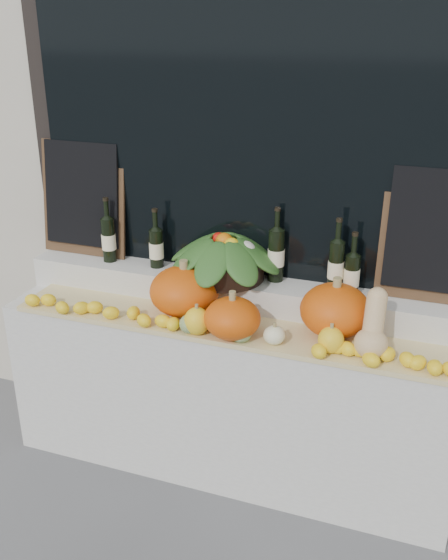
{
  "coord_description": "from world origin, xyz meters",
  "views": [
    {
      "loc": [
        0.91,
        -1.1,
        2.29
      ],
      "look_at": [
        0.0,
        1.45,
        1.12
      ],
      "focal_mm": 40.0,
      "sensor_mm": 36.0,
      "label": 1
    }
  ],
  "objects_px": {
    "butternut_squash": "(373,329)",
    "wine_bottle_tall": "(276,255)",
    "pumpkin_left": "(184,291)",
    "produce_bowl": "(224,255)",
    "pumpkin_right": "(335,310)"
  },
  "relations": [
    {
      "from": "pumpkin_right",
      "to": "produce_bowl",
      "type": "height_order",
      "value": "produce_bowl"
    },
    {
      "from": "pumpkin_left",
      "to": "butternut_squash",
      "type": "xyz_separation_m",
      "value": [
        0.92,
        -0.1,
        0.0
      ]
    },
    {
      "from": "pumpkin_right",
      "to": "produce_bowl",
      "type": "bearing_deg",
      "value": 164.41
    },
    {
      "from": "pumpkin_right",
      "to": "butternut_squash",
      "type": "bearing_deg",
      "value": -34.75
    },
    {
      "from": "pumpkin_left",
      "to": "wine_bottle_tall",
      "type": "height_order",
      "value": "wine_bottle_tall"
    },
    {
      "from": "butternut_squash",
      "to": "pumpkin_right",
      "type": "bearing_deg",
      "value": 145.25
    },
    {
      "from": "butternut_squash",
      "to": "wine_bottle_tall",
      "type": "relative_size",
      "value": 0.77
    },
    {
      "from": "pumpkin_left",
      "to": "wine_bottle_tall",
      "type": "relative_size",
      "value": 0.9
    },
    {
      "from": "produce_bowl",
      "to": "wine_bottle_tall",
      "type": "bearing_deg",
      "value": 11.78
    },
    {
      "from": "pumpkin_left",
      "to": "produce_bowl",
      "type": "distance_m",
      "value": 0.28
    },
    {
      "from": "pumpkin_left",
      "to": "butternut_squash",
      "type": "height_order",
      "value": "butternut_squash"
    },
    {
      "from": "produce_bowl",
      "to": "pumpkin_right",
      "type": "bearing_deg",
      "value": -15.59
    },
    {
      "from": "pumpkin_right",
      "to": "pumpkin_left",
      "type": "bearing_deg",
      "value": -177.41
    },
    {
      "from": "butternut_squash",
      "to": "wine_bottle_tall",
      "type": "bearing_deg",
      "value": 146.65
    },
    {
      "from": "pumpkin_left",
      "to": "pumpkin_right",
      "type": "height_order",
      "value": "pumpkin_right"
    }
  ]
}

